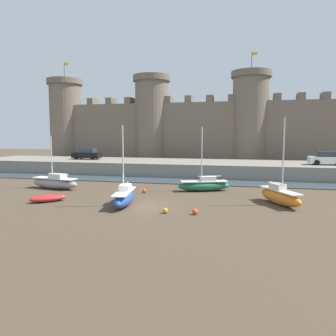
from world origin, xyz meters
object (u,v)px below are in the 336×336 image
object	(u,v)px
sailboat_midflat_right	(124,197)
sailboat_near_channel_left	(204,185)
car_quay_centre_east	(87,154)
mooring_buoy_near_channel	(195,212)
sailboat_foreground_left	(55,182)
rowboat_near_channel_right	(48,198)
mooring_buoy_near_shore	(165,211)
sailboat_midflat_centre	(280,196)
mooring_buoy_off_centre	(144,191)
mooring_buoy_mid_mud	(279,189)
car_quay_east	(327,158)

from	to	relation	value
sailboat_midflat_right	sailboat_near_channel_left	bearing A→B (deg)	56.28
car_quay_centre_east	mooring_buoy_near_channel	bearing A→B (deg)	-48.87
sailboat_foreground_left	rowboat_near_channel_right	xyz separation A→B (m)	(3.02, -5.77, -0.33)
mooring_buoy_near_shore	sailboat_foreground_left	bearing A→B (deg)	150.94
mooring_buoy_near_channel	car_quay_centre_east	bearing A→B (deg)	131.13
sailboat_foreground_left	mooring_buoy_near_channel	size ratio (longest dim) A/B	14.02
rowboat_near_channel_right	mooring_buoy_near_channel	size ratio (longest dim) A/B	6.90
sailboat_midflat_centre	rowboat_near_channel_right	distance (m)	18.42
mooring_buoy_off_centre	car_quay_centre_east	bearing A→B (deg)	131.83
sailboat_midflat_centre	mooring_buoy_mid_mud	xyz separation A→B (m)	(0.50, 6.25, -0.43)
sailboat_midflat_right	mooring_buoy_off_centre	xyz separation A→B (m)	(-0.11, 5.44, -0.47)
sailboat_near_channel_left	mooring_buoy_off_centre	distance (m)	5.79
sailboat_midflat_centre	rowboat_near_channel_right	world-z (taller)	sailboat_midflat_centre
sailboat_midflat_centre	rowboat_near_channel_right	size ratio (longest dim) A/B	2.41
sailboat_near_channel_left	car_quay_centre_east	size ratio (longest dim) A/B	1.48
mooring_buoy_near_shore	rowboat_near_channel_right	bearing A→B (deg)	171.28
mooring_buoy_near_shore	mooring_buoy_near_channel	distance (m)	2.07
sailboat_midflat_centre	mooring_buoy_near_shore	xyz separation A→B (m)	(-7.96, -4.81, -0.49)
mooring_buoy_off_centre	sailboat_near_channel_left	bearing A→B (deg)	23.72
sailboat_midflat_right	car_quay_centre_east	distance (m)	24.92
sailboat_foreground_left	sailboat_midflat_centre	world-z (taller)	sailboat_midflat_centre
mooring_buoy_mid_mud	mooring_buoy_near_channel	world-z (taller)	mooring_buoy_mid_mud
rowboat_near_channel_right	car_quay_centre_east	distance (m)	22.21
mooring_buoy_near_shore	car_quay_east	world-z (taller)	car_quay_east
rowboat_near_channel_right	car_quay_centre_east	bearing A→B (deg)	109.19
sailboat_midflat_right	mooring_buoy_near_shore	xyz separation A→B (m)	(3.66, -1.74, -0.46)
mooring_buoy_mid_mud	car_quay_centre_east	xyz separation A→B (m)	(-25.89, 11.36, 2.27)
sailboat_foreground_left	car_quay_centre_east	size ratio (longest dim) A/B	1.37
mooring_buoy_mid_mud	car_quay_east	bearing A→B (deg)	57.77
sailboat_midflat_centre	mooring_buoy_off_centre	xyz separation A→B (m)	(-11.73, 2.36, -0.49)
mooring_buoy_near_channel	rowboat_near_channel_right	bearing A→B (deg)	173.25
mooring_buoy_mid_mud	mooring_buoy_off_centre	size ratio (longest dim) A/B	1.31
sailboat_midflat_right	sailboat_near_channel_left	size ratio (longest dim) A/B	1.00
mooring_buoy_near_channel	sailboat_foreground_left	bearing A→B (deg)	154.68
mooring_buoy_near_shore	sailboat_midflat_centre	bearing A→B (deg)	31.16
sailboat_foreground_left	sailboat_midflat_centre	size ratio (longest dim) A/B	0.84
sailboat_foreground_left	mooring_buoy_off_centre	bearing A→B (deg)	-0.90
rowboat_near_channel_right	car_quay_east	bearing A→B (deg)	38.15
sailboat_midflat_centre	sailboat_foreground_left	bearing A→B (deg)	173.23
sailboat_midflat_right	car_quay_centre_east	bearing A→B (deg)	123.63
sailboat_foreground_left	sailboat_midflat_right	xyz separation A→B (m)	(9.52, -5.59, 0.02)
rowboat_near_channel_right	mooring_buoy_mid_mud	distance (m)	20.91
sailboat_near_channel_left	car_quay_east	bearing A→B (deg)	41.28
sailboat_midflat_right	mooring_buoy_near_channel	xyz separation A→B (m)	(5.73, -1.62, -0.45)
sailboat_near_channel_left	mooring_buoy_mid_mud	bearing A→B (deg)	12.71
rowboat_near_channel_right	mooring_buoy_near_shore	bearing A→B (deg)	-8.72
sailboat_near_channel_left	mooring_buoy_near_channel	bearing A→B (deg)	-86.68
car_quay_centre_east	sailboat_midflat_right	bearing A→B (deg)	-56.37
sailboat_near_channel_left	car_quay_centre_east	world-z (taller)	sailboat_near_channel_left
mooring_buoy_off_centre	mooring_buoy_mid_mud	bearing A→B (deg)	17.64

